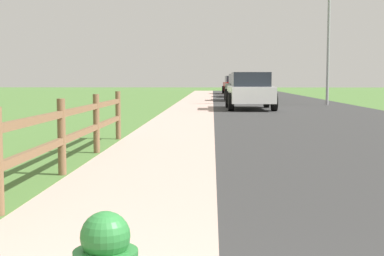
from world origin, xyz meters
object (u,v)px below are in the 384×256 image
object	(u,v)px
parked_car_blue	(241,87)
parked_car_red	(234,85)
parked_car_black	(244,87)
street_lamp	(331,19)
parked_suv_white	(250,91)

from	to	relation	value
parked_car_blue	parked_car_red	size ratio (longest dim) A/B	1.11
parked_car_black	parked_car_red	distance (m)	15.53
parked_car_blue	street_lamp	world-z (taller)	street_lamp
parked_car_black	parked_car_blue	distance (m)	7.12
parked_suv_white	parked_car_blue	bearing A→B (deg)	88.29
parked_suv_white	street_lamp	world-z (taller)	street_lamp
parked_suv_white	street_lamp	bearing A→B (deg)	43.61
street_lamp	parked_suv_white	bearing A→B (deg)	-136.39
parked_car_blue	parked_car_red	distance (m)	8.41
parked_car_black	parked_car_blue	world-z (taller)	parked_car_black
parked_suv_white	parked_car_black	world-z (taller)	parked_car_black
parked_car_black	street_lamp	world-z (taller)	street_lamp
parked_car_black	parked_suv_white	bearing A→B (deg)	-91.70
parked_car_red	street_lamp	size ratio (longest dim) A/B	0.60
parked_car_blue	street_lamp	bearing A→B (deg)	-73.53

